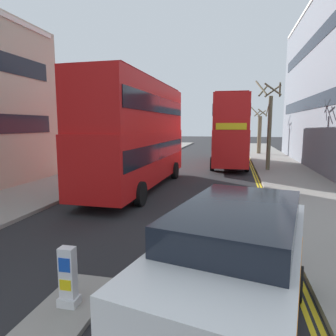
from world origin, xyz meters
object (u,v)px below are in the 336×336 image
at_px(keep_left_bollard, 68,279).
at_px(double_decker_bus_away, 138,132).
at_px(double_decker_bus_oncoming, 229,129).
at_px(taxi_minivan, 233,274).

xyz_separation_m(keep_left_bollard, double_decker_bus_away, (-2.09, 10.61, 2.42)).
distance_m(keep_left_bollard, double_decker_bus_oncoming, 21.50).
relative_size(keep_left_bollard, double_decker_bus_away, 0.10).
xyz_separation_m(double_decker_bus_away, taxi_minivan, (5.01, -10.68, -1.96)).
relative_size(double_decker_bus_away, taxi_minivan, 2.13).
bearing_deg(double_decker_bus_away, double_decker_bus_oncoming, 66.83).
relative_size(double_decker_bus_away, double_decker_bus_oncoming, 1.00).
relative_size(keep_left_bollard, double_decker_bus_oncoming, 0.10).
height_order(double_decker_bus_oncoming, taxi_minivan, double_decker_bus_oncoming).
height_order(keep_left_bollard, taxi_minivan, taxi_minivan).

